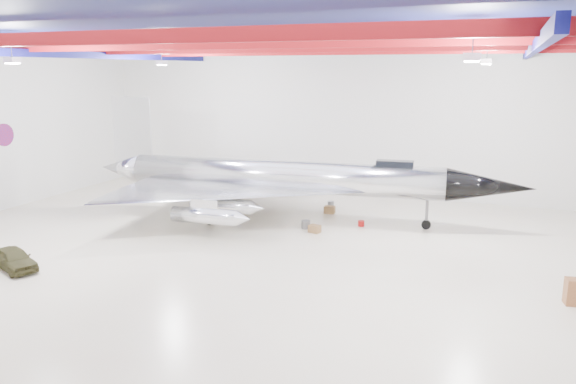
% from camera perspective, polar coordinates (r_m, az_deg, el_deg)
% --- Properties ---
extents(floor, '(40.00, 40.00, 0.00)m').
position_cam_1_polar(floor, '(29.72, -2.09, -5.86)').
color(floor, beige).
rests_on(floor, ground).
extents(wall_back, '(40.00, 0.00, 40.00)m').
position_cam_1_polar(wall_back, '(42.58, 5.93, 7.21)').
color(wall_back, silver).
rests_on(wall_back, floor).
extents(ceiling, '(40.00, 40.00, 0.00)m').
position_cam_1_polar(ceiling, '(28.27, -2.27, 15.83)').
color(ceiling, '#0A0F38').
rests_on(ceiling, wall_back).
extents(ceiling_structure, '(39.50, 29.50, 1.08)m').
position_cam_1_polar(ceiling_structure, '(28.24, -2.26, 14.46)').
color(ceiling_structure, maroon).
rests_on(ceiling_structure, ceiling).
extents(wall_roundel, '(0.10, 1.50, 1.50)m').
position_cam_1_polar(wall_roundel, '(42.05, -26.88, 5.20)').
color(wall_roundel, '#B21414').
rests_on(wall_roundel, wall_left).
extents(jet_aircraft, '(27.59, 17.31, 7.52)m').
position_cam_1_polar(jet_aircraft, '(35.06, -0.65, 1.16)').
color(jet_aircraft, silver).
rests_on(jet_aircraft, floor).
extents(jeep, '(3.36, 2.33, 1.06)m').
position_cam_1_polar(jeep, '(29.65, -26.06, -6.12)').
color(jeep, '#3A381D').
rests_on(jeep, floor).
extents(crate_ply, '(0.65, 0.59, 0.37)m').
position_cam_1_polar(crate_ply, '(36.34, -4.84, -2.18)').
color(crate_ply, olive).
rests_on(crate_ply, floor).
extents(engine_drum, '(0.66, 0.66, 0.48)m').
position_cam_1_polar(engine_drum, '(33.46, 1.82, -3.32)').
color(engine_drum, '#59595B').
rests_on(engine_drum, floor).
extents(parts_bin, '(0.70, 0.58, 0.47)m').
position_cam_1_polar(parts_bin, '(37.03, 4.25, -1.80)').
color(parts_bin, olive).
rests_on(parts_bin, floor).
extents(crate_small, '(0.35, 0.28, 0.25)m').
position_cam_1_polar(crate_small, '(39.20, -7.34, -1.24)').
color(crate_small, '#59595B').
rests_on(crate_small, floor).
extents(tool_chest, '(0.41, 0.41, 0.35)m').
position_cam_1_polar(tool_chest, '(34.21, 7.45, -3.19)').
color(tool_chest, maroon).
rests_on(tool_chest, floor).
extents(oil_barrel, '(0.74, 0.65, 0.44)m').
position_cam_1_polar(oil_barrel, '(32.68, 2.72, -3.76)').
color(oil_barrel, olive).
rests_on(oil_barrel, floor).
extents(spares_box, '(0.48, 0.48, 0.39)m').
position_cam_1_polar(spares_box, '(38.71, 4.37, -1.24)').
color(spares_box, '#59595B').
rests_on(spares_box, floor).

